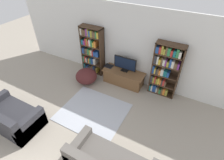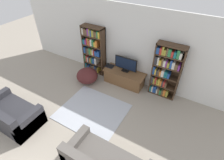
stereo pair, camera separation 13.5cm
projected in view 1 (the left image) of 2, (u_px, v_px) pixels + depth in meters
wall_back at (129, 46)px, 5.65m from camera, size 8.80×0.06×2.60m
bookshelf_left at (92, 50)px, 6.27m from camera, size 0.84×0.30×1.78m
bookshelf_right at (165, 70)px, 5.29m from camera, size 0.84×0.30×1.78m
tv_stand at (124, 77)px, 6.07m from camera, size 1.43×0.55×0.49m
television at (125, 64)px, 5.79m from camera, size 0.78×0.16×0.52m
laptop at (109, 66)px, 6.16m from camera, size 0.29×0.24×0.03m
area_rug at (93, 112)px, 5.15m from camera, size 1.85×1.63×0.02m
couch_left_sectional at (11, 118)px, 4.63m from camera, size 1.54×0.89×0.80m
beanbag_ottoman at (86, 76)px, 6.11m from camera, size 0.74×0.74×0.51m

